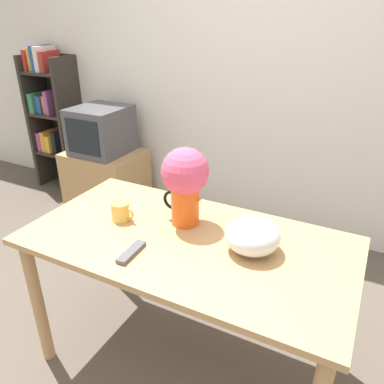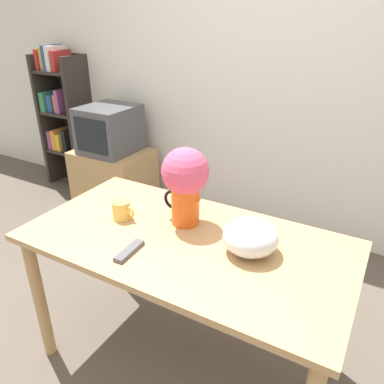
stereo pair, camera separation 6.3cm
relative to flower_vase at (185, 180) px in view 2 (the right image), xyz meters
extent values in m
plane|color=brown|center=(-0.17, -0.33, -0.99)|extent=(12.00, 12.00, 0.00)
cube|color=silver|center=(-0.17, 1.47, 0.31)|extent=(8.00, 0.05, 2.60)
cube|color=tan|center=(0.07, -0.12, -0.24)|extent=(1.47, 0.77, 0.03)
cylinder|color=tan|center=(-0.60, -0.45, -0.62)|extent=(0.06, 0.06, 0.73)
cylinder|color=tan|center=(-0.60, 0.20, -0.62)|extent=(0.06, 0.06, 0.73)
cylinder|color=tan|center=(0.74, 0.20, -0.62)|extent=(0.06, 0.06, 0.73)
cylinder|color=#E05619|center=(0.00, 0.00, -0.13)|extent=(0.13, 0.13, 0.19)
cone|color=#E05619|center=(0.06, 0.00, -0.06)|extent=(0.05, 0.05, 0.05)
torus|color=black|center=(-0.07, 0.00, -0.12)|extent=(0.10, 0.02, 0.10)
sphere|color=#3D7033|center=(0.00, 0.00, 0.00)|extent=(0.16, 0.16, 0.16)
sphere|color=#DB4C70|center=(0.00, 0.00, 0.04)|extent=(0.22, 0.22, 0.22)
cylinder|color=gold|center=(-0.29, -0.12, -0.18)|extent=(0.09, 0.09, 0.09)
torus|color=gold|center=(-0.25, -0.12, -0.18)|extent=(0.06, 0.01, 0.06)
ellipsoid|color=silver|center=(0.36, -0.08, -0.15)|extent=(0.23, 0.23, 0.15)
cube|color=#4C4C51|center=(-0.08, -0.33, -0.22)|extent=(0.05, 0.17, 0.02)
cube|color=tan|center=(-1.42, 1.09, -0.71)|extent=(0.67, 0.51, 0.55)
cube|color=#4C4C51|center=(-1.42, 1.09, -0.24)|extent=(0.44, 0.47, 0.40)
cube|color=black|center=(-1.42, 0.85, -0.24)|extent=(0.34, 0.01, 0.29)
cube|color=#2D2823|center=(-2.39, 1.28, -0.33)|extent=(0.04, 0.33, 1.32)
cube|color=#2D2823|center=(-1.96, 1.28, -0.33)|extent=(0.04, 0.33, 1.32)
cube|color=#2D2823|center=(-2.18, 1.44, -0.33)|extent=(0.47, 0.01, 1.32)
cube|color=#2D2823|center=(-2.18, 1.28, -0.62)|extent=(0.40, 0.30, 0.03)
cube|color=#934784|center=(-2.33, 1.28, -0.51)|extent=(0.05, 0.24, 0.19)
cube|color=orange|center=(-2.27, 1.28, -0.50)|extent=(0.06, 0.24, 0.20)
cube|color=gold|center=(-2.21, 1.28, -0.52)|extent=(0.05, 0.25, 0.17)
cube|color=black|center=(-2.15, 1.28, -0.50)|extent=(0.05, 0.18, 0.21)
cube|color=#2D2823|center=(-2.18, 1.28, -0.22)|extent=(0.40, 0.30, 0.03)
cube|color=#337A4C|center=(-2.33, 1.28, -0.11)|extent=(0.06, 0.28, 0.19)
cube|color=#284C8E|center=(-2.26, 1.28, -0.12)|extent=(0.06, 0.22, 0.17)
cube|color=orange|center=(-2.19, 1.28, -0.12)|extent=(0.05, 0.18, 0.17)
cube|color=#934784|center=(-2.13, 1.28, -0.10)|extent=(0.05, 0.24, 0.23)
cube|color=#2D2823|center=(-2.18, 1.28, 0.18)|extent=(0.40, 0.30, 0.03)
cube|color=#B72D28|center=(-2.34, 1.28, 0.28)|extent=(0.04, 0.22, 0.19)
cube|color=gold|center=(-2.28, 1.28, 0.29)|extent=(0.06, 0.19, 0.21)
cube|color=#284C8E|center=(-2.22, 1.28, 0.30)|extent=(0.04, 0.24, 0.23)
cube|color=silver|center=(-2.17, 1.28, 0.30)|extent=(0.05, 0.24, 0.22)
cube|color=#B72D28|center=(-2.11, 1.28, 0.28)|extent=(0.04, 0.23, 0.18)
camera|label=1|loc=(0.75, -1.37, 0.69)|focal=35.00mm
camera|label=2|loc=(0.80, -1.34, 0.69)|focal=35.00mm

